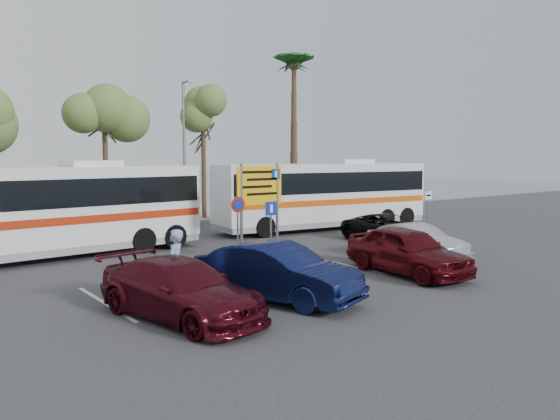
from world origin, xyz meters
TOP-DOWN VIEW (x-y plane):
  - ground at (0.00, 0.00)m, footprint 120.00×120.00m
  - kerb_strip at (0.00, 14.00)m, footprint 44.00×2.40m
  - seawall at (0.00, 16.00)m, footprint 48.00×0.80m
  - tree_mid at (-1.50, 14.00)m, footprint 3.20×3.20m
  - tree_right at (4.50, 14.00)m, footprint 3.20×3.20m
  - palm_tree at (11.50, 14.00)m, footprint 4.80×4.80m
  - street_lamp_right at (3.00, 13.52)m, footprint 0.45×1.15m
  - direction_sign at (1.00, 3.20)m, footprint 2.20×0.12m
  - sign_no_stop at (-0.60, 2.38)m, footprint 0.60×0.08m
  - sign_parking at (-0.20, 0.79)m, footprint 0.50×0.07m
  - sign_taxi at (9.80, 1.49)m, footprint 0.50×0.07m
  - lane_markings at (-1.14, -1.00)m, footprint 12.02×4.20m
  - coach_bus_left at (-6.50, 6.50)m, footprint 12.10×3.38m
  - coach_bus_right at (7.50, 6.50)m, footprint 12.18×4.07m
  - car_blue at (-3.16, -3.50)m, footprint 3.02×4.98m
  - car_maroon at (-6.00, -3.39)m, footprint 2.91×5.17m
  - car_red at (2.24, -3.50)m, footprint 2.34×4.80m
  - suv_black at (7.04, 1.50)m, footprint 2.44×4.66m
  - car_silver_b at (4.64, -2.00)m, footprint 1.48×4.03m
  - pedestrian_near at (-5.45, -2.00)m, footprint 0.84×0.84m
  - pedestrian_far at (8.58, 6.50)m, footprint 1.03×1.03m

SIDE VIEW (x-z plane):
  - ground at x=0.00m, z-range 0.00..0.00m
  - lane_markings at x=-1.14m, z-range 0.00..0.01m
  - kerb_strip at x=0.00m, z-range 0.00..0.15m
  - seawall at x=0.00m, z-range 0.00..0.60m
  - suv_black at x=7.04m, z-range 0.00..1.25m
  - car_silver_b at x=4.64m, z-range 0.00..1.32m
  - car_maroon at x=-6.00m, z-range 0.00..1.41m
  - car_blue at x=-3.16m, z-range 0.00..1.55m
  - car_red at x=2.24m, z-range 0.00..1.58m
  - pedestrian_far at x=8.58m, z-range 0.00..1.68m
  - pedestrian_near at x=-5.45m, z-range 0.00..1.96m
  - sign_taxi at x=9.80m, z-range 0.32..2.52m
  - sign_parking at x=-0.20m, z-range 0.34..2.59m
  - sign_no_stop at x=-0.60m, z-range 0.40..2.75m
  - coach_bus_right at x=7.50m, z-range -0.13..3.59m
  - coach_bus_left at x=-6.50m, z-range -0.13..3.59m
  - direction_sign at x=1.00m, z-range 0.63..4.23m
  - street_lamp_right at x=3.00m, z-range 0.59..8.60m
  - tree_right at x=4.50m, z-range 2.47..9.87m
  - tree_mid at x=-1.50m, z-range 2.65..10.65m
  - palm_tree at x=11.50m, z-range 4.27..15.47m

